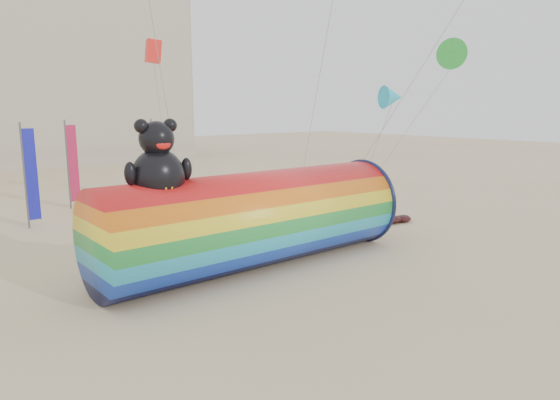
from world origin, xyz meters
TOP-DOWN VIEW (x-y plane):
  - ground at (0.00, 0.00)m, footprint 160.00×160.00m
  - windsock_assembly at (-0.57, 1.65)m, footprint 12.21×3.72m
  - kite_handler at (9.34, 3.71)m, footprint 0.70×0.70m
  - fabric_bundle at (9.19, 2.83)m, footprint 2.62×1.35m
  - festival_banners at (-1.70, 15.85)m, footprint 8.91×3.89m

SIDE VIEW (x-z plane):
  - ground at x=0.00m, z-range 0.00..0.00m
  - fabric_bundle at x=9.19m, z-range -0.03..0.37m
  - kite_handler at x=9.34m, z-range 0.00..1.63m
  - windsock_assembly at x=-0.57m, z-range -0.95..4.68m
  - festival_banners at x=-1.70m, z-range 0.04..5.24m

